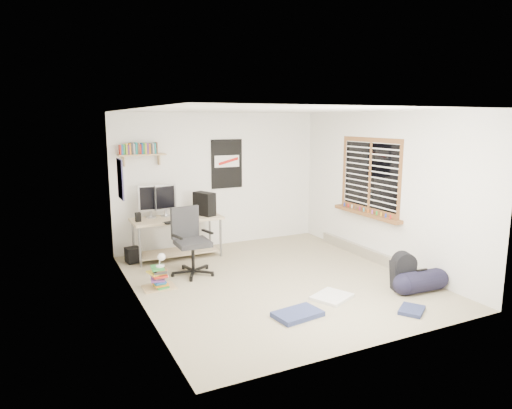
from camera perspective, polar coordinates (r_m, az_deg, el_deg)
name	(u,v)px	position (r m, az deg, el deg)	size (l,w,h in m)	color
floor	(275,280)	(6.94, 2.43, -9.46)	(4.00, 4.50, 0.01)	gray
ceiling	(277,110)	(6.52, 2.60, 11.74)	(4.00, 4.50, 0.01)	white
back_wall	(219,180)	(8.65, -4.62, 3.08)	(4.00, 0.01, 2.50)	silver
left_wall	(136,210)	(5.95, -14.75, -0.65)	(0.01, 4.50, 2.50)	silver
right_wall	(383,189)	(7.76, 15.65, 1.87)	(0.01, 4.50, 2.50)	silver
desk	(177,237)	(8.05, -9.81, -4.03)	(1.52, 0.67, 0.69)	#BFB384
monitor_left	(151,206)	(8.01, -13.04, -0.18)	(0.40, 0.10, 0.44)	#9D9DA1
monitor_right	(166,205)	(8.07, -11.23, -0.06)	(0.40, 0.10, 0.44)	#A4A4A9
pc_tower	(204,204)	(8.06, -6.47, 0.03)	(0.19, 0.41, 0.42)	black
keyboard	(176,222)	(7.69, -9.98, -2.11)	(0.43, 0.15, 0.02)	black
speaker_left	(138,218)	(7.78, -14.52, -1.60)	(0.08, 0.08, 0.17)	black
speaker_right	(184,213)	(7.98, -9.01, -1.08)	(0.09, 0.09, 0.17)	black
office_chair	(193,244)	(7.10, -7.92, -4.89)	(0.69, 0.69, 1.05)	#262629
wall_shelf	(142,155)	(8.07, -14.06, 6.05)	(0.80, 0.22, 0.24)	tan
poster_back_wall	(227,164)	(8.64, -3.66, 5.09)	(0.62, 0.03, 0.92)	black
poster_left_wall	(120,179)	(7.08, -16.61, 3.06)	(0.02, 0.42, 0.60)	navy
window	(369,175)	(7.93, 13.99, 3.58)	(0.10, 1.50, 1.26)	brown
baseboard_heater	(366,253)	(8.20, 13.59, -5.89)	(0.08, 2.50, 0.18)	#B7B2A8
backpack	(403,276)	(6.85, 17.93, -8.45)	(0.33, 0.26, 0.43)	black
duffel_bag	(421,282)	(6.84, 19.91, -9.13)	(0.31, 0.31, 0.60)	black
tshirt	(332,297)	(6.35, 9.45, -11.32)	(0.50, 0.42, 0.04)	silver
jeans_a	(298,314)	(5.75, 5.22, -13.49)	(0.58, 0.37, 0.06)	navy
jeans_b	(412,310)	(6.17, 18.88, -12.38)	(0.36, 0.27, 0.05)	#22294D
book_stack	(159,278)	(6.73, -12.05, -8.94)	(0.44, 0.36, 0.30)	brown
desk_lamp	(160,262)	(6.64, -11.92, -7.10)	(0.12, 0.20, 0.20)	white
subwoofer	(133,255)	(7.96, -15.12, -6.09)	(0.22, 0.22, 0.25)	black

